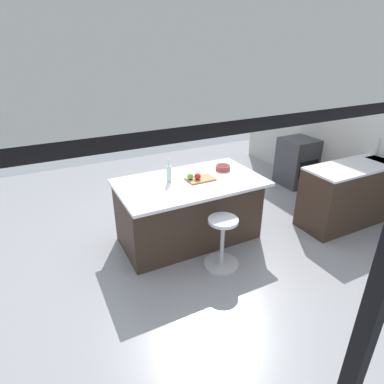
% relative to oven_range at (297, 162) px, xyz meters
% --- Properties ---
extents(ground_plane, '(7.83, 7.83, 0.00)m').
position_rel_oven_range_xyz_m(ground_plane, '(2.66, 0.98, -0.45)').
color(ground_plane, gray).
extents(interior_partition_left, '(0.15, 5.76, 2.70)m').
position_rel_oven_range_xyz_m(interior_partition_left, '(-0.35, 0.98, 0.90)').
color(interior_partition_left, beige).
rests_on(interior_partition_left, ground_plane).
extents(sink_cabinet, '(2.25, 0.60, 1.21)m').
position_rel_oven_range_xyz_m(sink_cabinet, '(-0.00, 1.47, 0.02)').
color(sink_cabinet, '#38281E').
rests_on(sink_cabinet, ground_plane).
extents(oven_range, '(0.60, 0.61, 0.90)m').
position_rel_oven_range_xyz_m(oven_range, '(0.00, 0.00, 0.00)').
color(oven_range, '#38383D').
rests_on(oven_range, ground_plane).
extents(kitchen_island, '(1.89, 1.10, 0.90)m').
position_rel_oven_range_xyz_m(kitchen_island, '(2.71, 0.80, 0.01)').
color(kitchen_island, '#38281E').
rests_on(kitchen_island, ground_plane).
extents(stool_by_window, '(0.44, 0.44, 0.66)m').
position_rel_oven_range_xyz_m(stool_by_window, '(2.62, 1.53, -0.14)').
color(stool_by_window, '#B7B7BC').
rests_on(stool_by_window, ground_plane).
extents(cutting_board, '(0.36, 0.24, 0.02)m').
position_rel_oven_range_xyz_m(cutting_board, '(2.58, 0.86, 0.46)').
color(cutting_board, olive).
rests_on(cutting_board, kitchen_island).
extents(apple_green, '(0.08, 0.08, 0.08)m').
position_rel_oven_range_xyz_m(apple_green, '(2.71, 0.83, 0.51)').
color(apple_green, '#609E2D').
rests_on(apple_green, cutting_board).
extents(apple_red, '(0.09, 0.09, 0.09)m').
position_rel_oven_range_xyz_m(apple_red, '(2.62, 0.88, 0.51)').
color(apple_red, red).
rests_on(apple_red, cutting_board).
extents(water_bottle, '(0.06, 0.06, 0.31)m').
position_rel_oven_range_xyz_m(water_bottle, '(2.97, 0.75, 0.57)').
color(water_bottle, silver).
rests_on(water_bottle, kitchen_island).
extents(fruit_bowl, '(0.20, 0.20, 0.07)m').
position_rel_oven_range_xyz_m(fruit_bowl, '(2.13, 0.70, 0.49)').
color(fruit_bowl, '#993833').
rests_on(fruit_bowl, kitchen_island).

